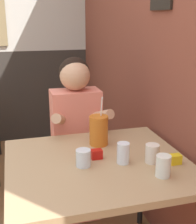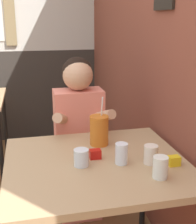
{
  "view_description": "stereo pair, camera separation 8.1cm",
  "coord_description": "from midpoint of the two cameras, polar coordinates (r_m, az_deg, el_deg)",
  "views": [
    {
      "loc": [
        0.21,
        -1.11,
        1.48
      ],
      "look_at": [
        0.66,
        0.51,
        0.96
      ],
      "focal_mm": 50.0,
      "sensor_mm": 36.0,
      "label": 1
    },
    {
      "loc": [
        0.28,
        -1.13,
        1.48
      ],
      "look_at": [
        0.66,
        0.51,
        0.96
      ],
      "focal_mm": 50.0,
      "sensor_mm": 36.0,
      "label": 2
    }
  ],
  "objects": [
    {
      "name": "cocktail_pitcher",
      "position": [
        1.85,
        -1.11,
        -3.38
      ],
      "size": [
        0.11,
        0.11,
        0.3
      ],
      "color": "#C6661E",
      "rests_on": "main_table"
    },
    {
      "name": "glass_far_side",
      "position": [
        1.66,
        8.5,
        -7.52
      ],
      "size": [
        0.07,
        0.07,
        0.1
      ],
      "color": "silver",
      "rests_on": "main_table"
    },
    {
      "name": "brick_wall_right",
      "position": [
        2.63,
        4.49,
        14.08
      ],
      "size": [
        0.08,
        4.69,
        2.7
      ],
      "color": "brown",
      "rests_on": "ground_plane"
    },
    {
      "name": "condiment_mustard",
      "position": [
        1.68,
        12.57,
        -8.43
      ],
      "size": [
        0.06,
        0.04,
        0.05
      ],
      "color": "yellow",
      "rests_on": "main_table"
    },
    {
      "name": "glass_near_pitcher",
      "position": [
        1.64,
        3.21,
        -7.53
      ],
      "size": [
        0.07,
        0.07,
        0.11
      ],
      "color": "silver",
      "rests_on": "main_table"
    },
    {
      "name": "main_table",
      "position": [
        1.71,
        -1.42,
        -11.02
      ],
      "size": [
        0.95,
        0.86,
        0.75
      ],
      "color": "tan",
      "rests_on": "ground_plane"
    },
    {
      "name": "condiment_ketchup",
      "position": [
        1.7,
        -1.64,
        -7.73
      ],
      "size": [
        0.06,
        0.04,
        0.05
      ],
      "color": "#B7140F",
      "rests_on": "main_table"
    },
    {
      "name": "glass_center",
      "position": [
        1.53,
        10.35,
        -9.69
      ],
      "size": [
        0.07,
        0.07,
        0.11
      ],
      "color": "silver",
      "rests_on": "main_table"
    },
    {
      "name": "person_seated",
      "position": [
        2.25,
        -5.03,
        -4.72
      ],
      "size": [
        0.42,
        0.41,
        1.22
      ],
      "color": "#EA7F6B",
      "rests_on": "ground_plane"
    },
    {
      "name": "glass_by_brick",
      "position": [
        1.61,
        -4.15,
        -8.39
      ],
      "size": [
        0.08,
        0.08,
        0.09
      ],
      "color": "silver",
      "rests_on": "main_table"
    }
  ]
}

